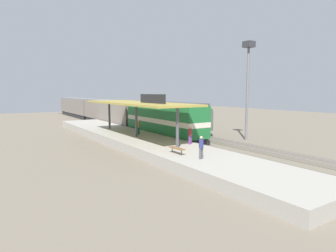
{
  "coord_description": "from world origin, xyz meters",
  "views": [
    {
      "loc": [
        -18.78,
        -28.35,
        5.82
      ],
      "look_at": [
        -1.38,
        -1.51,
        2.0
      ],
      "focal_mm": 30.55,
      "sensor_mm": 36.0,
      "label": 1
    }
  ],
  "objects_px": {
    "passenger_carriage_front": "(110,112)",
    "person_waiting": "(138,126)",
    "locomotive": "(163,119)",
    "light_mast": "(248,70)",
    "person_boarding": "(201,146)",
    "passenger_carriage_rear": "(77,107)",
    "freight_car": "(178,119)",
    "person_walking": "(190,134)",
    "platform_bench": "(177,148)"
  },
  "relations": [
    {
      "from": "light_mast",
      "to": "person_boarding",
      "type": "xyz_separation_m",
      "value": [
        -13.3,
        -7.61,
        -6.54
      ]
    },
    {
      "from": "passenger_carriage_rear",
      "to": "light_mast",
      "type": "height_order",
      "value": "light_mast"
    },
    {
      "from": "person_boarding",
      "to": "passenger_carriage_front",
      "type": "bearing_deg",
      "value": 80.26
    },
    {
      "from": "platform_bench",
      "to": "passenger_carriage_rear",
      "type": "relative_size",
      "value": 0.08
    },
    {
      "from": "locomotive",
      "to": "passenger_carriage_front",
      "type": "relative_size",
      "value": 0.72
    },
    {
      "from": "locomotive",
      "to": "person_boarding",
      "type": "distance_m",
      "value": 15.09
    },
    {
      "from": "freight_car",
      "to": "light_mast",
      "type": "height_order",
      "value": "light_mast"
    },
    {
      "from": "passenger_carriage_rear",
      "to": "person_walking",
      "type": "bearing_deg",
      "value": -93.07
    },
    {
      "from": "platform_bench",
      "to": "passenger_carriage_front",
      "type": "relative_size",
      "value": 0.08
    },
    {
      "from": "locomotive",
      "to": "freight_car",
      "type": "relative_size",
      "value": 1.2
    },
    {
      "from": "passenger_carriage_rear",
      "to": "person_walking",
      "type": "height_order",
      "value": "passenger_carriage_rear"
    },
    {
      "from": "platform_bench",
      "to": "person_walking",
      "type": "height_order",
      "value": "person_walking"
    },
    {
      "from": "passenger_carriage_front",
      "to": "person_boarding",
      "type": "bearing_deg",
      "value": -99.74
    },
    {
      "from": "passenger_carriage_front",
      "to": "person_waiting",
      "type": "relative_size",
      "value": 11.7
    },
    {
      "from": "passenger_carriage_front",
      "to": "person_boarding",
      "type": "distance_m",
      "value": 32.51
    },
    {
      "from": "platform_bench",
      "to": "freight_car",
      "type": "xyz_separation_m",
      "value": [
        10.6,
        15.08,
        0.63
      ]
    },
    {
      "from": "platform_bench",
      "to": "person_boarding",
      "type": "relative_size",
      "value": 0.99
    },
    {
      "from": "locomotive",
      "to": "passenger_carriage_front",
      "type": "distance_m",
      "value": 18.0
    },
    {
      "from": "light_mast",
      "to": "person_walking",
      "type": "bearing_deg",
      "value": -166.89
    },
    {
      "from": "platform_bench",
      "to": "light_mast",
      "type": "height_order",
      "value": "light_mast"
    },
    {
      "from": "platform_bench",
      "to": "locomotive",
      "type": "xyz_separation_m",
      "value": [
        6.0,
        11.61,
        1.07
      ]
    },
    {
      "from": "freight_car",
      "to": "person_waiting",
      "type": "relative_size",
      "value": 7.02
    },
    {
      "from": "person_waiting",
      "to": "person_boarding",
      "type": "xyz_separation_m",
      "value": [
        -1.72,
        -13.47,
        0.0
      ]
    },
    {
      "from": "platform_bench",
      "to": "freight_car",
      "type": "relative_size",
      "value": 0.14
    },
    {
      "from": "light_mast",
      "to": "person_boarding",
      "type": "height_order",
      "value": "light_mast"
    },
    {
      "from": "locomotive",
      "to": "person_walking",
      "type": "relative_size",
      "value": 8.44
    },
    {
      "from": "locomotive",
      "to": "freight_car",
      "type": "bearing_deg",
      "value": 36.99
    },
    {
      "from": "platform_bench",
      "to": "freight_car",
      "type": "bearing_deg",
      "value": 54.89
    },
    {
      "from": "person_walking",
      "to": "person_waiting",
      "type": "bearing_deg",
      "value": 98.39
    },
    {
      "from": "passenger_carriage_front",
      "to": "platform_bench",
      "type": "bearing_deg",
      "value": -101.45
    },
    {
      "from": "passenger_carriage_front",
      "to": "light_mast",
      "type": "bearing_deg",
      "value": -72.3
    },
    {
      "from": "light_mast",
      "to": "person_walking",
      "type": "relative_size",
      "value": 6.84
    },
    {
      "from": "freight_car",
      "to": "person_waiting",
      "type": "height_order",
      "value": "freight_car"
    },
    {
      "from": "person_waiting",
      "to": "person_walking",
      "type": "xyz_separation_m",
      "value": [
        1.22,
        -8.28,
        0.0
      ]
    },
    {
      "from": "locomotive",
      "to": "light_mast",
      "type": "bearing_deg",
      "value": -39.52
    },
    {
      "from": "locomotive",
      "to": "light_mast",
      "type": "relative_size",
      "value": 1.23
    },
    {
      "from": "platform_bench",
      "to": "locomotive",
      "type": "bearing_deg",
      "value": 62.67
    },
    {
      "from": "locomotive",
      "to": "freight_car",
      "type": "height_order",
      "value": "locomotive"
    },
    {
      "from": "locomotive",
      "to": "person_boarding",
      "type": "relative_size",
      "value": 8.44
    },
    {
      "from": "passenger_carriage_front",
      "to": "light_mast",
      "type": "distance_m",
      "value": 26.36
    },
    {
      "from": "freight_car",
      "to": "passenger_carriage_rear",
      "type": "bearing_deg",
      "value": 97.42
    },
    {
      "from": "freight_car",
      "to": "person_walking",
      "type": "relative_size",
      "value": 7.02
    },
    {
      "from": "person_boarding",
      "to": "person_waiting",
      "type": "bearing_deg",
      "value": 82.71
    },
    {
      "from": "person_waiting",
      "to": "locomotive",
      "type": "bearing_deg",
      "value": 8.51
    },
    {
      "from": "passenger_carriage_front",
      "to": "passenger_carriage_rear",
      "type": "height_order",
      "value": "same"
    },
    {
      "from": "locomotive",
      "to": "light_mast",
      "type": "xyz_separation_m",
      "value": [
        7.8,
        -6.43,
        5.99
      ]
    },
    {
      "from": "passenger_carriage_front",
      "to": "person_waiting",
      "type": "distance_m",
      "value": 18.95
    },
    {
      "from": "passenger_carriage_rear",
      "to": "person_boarding",
      "type": "height_order",
      "value": "passenger_carriage_rear"
    },
    {
      "from": "freight_car",
      "to": "passenger_carriage_front",
      "type": "bearing_deg",
      "value": 107.56
    },
    {
      "from": "passenger_carriage_front",
      "to": "light_mast",
      "type": "xyz_separation_m",
      "value": [
        7.8,
        -24.43,
        6.08
      ]
    }
  ]
}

